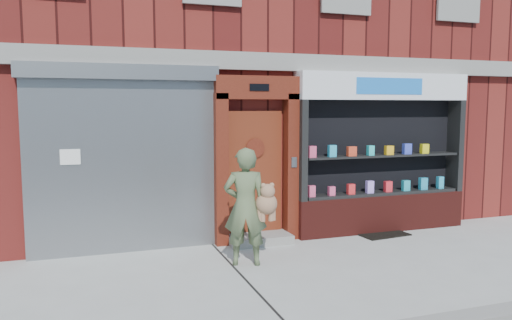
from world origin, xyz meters
name	(u,v)px	position (x,y,z in m)	size (l,w,h in m)	color
ground	(346,268)	(0.00, 0.00, 0.00)	(80.00, 80.00, 0.00)	#9E9E99
building	(231,42)	(0.00, 5.99, 4.00)	(12.00, 8.16, 8.00)	#4D1311
shutter_bay	(123,148)	(-3.00, 1.93, 1.72)	(3.10, 0.30, 3.04)	gray
red_door_bay	(257,159)	(-0.75, 1.86, 1.46)	(1.52, 0.58, 2.90)	#4A160C
pharmacy_bay	(381,160)	(1.75, 1.81, 1.37)	(3.50, 0.41, 3.00)	#501713
woman	(247,206)	(-1.31, 0.66, 0.89)	(0.84, 0.60, 1.78)	#566542
doormat	(381,234)	(1.61, 1.54, 0.01)	(0.92, 0.64, 0.02)	black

